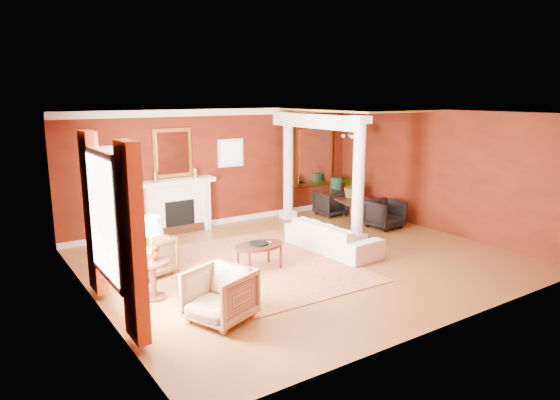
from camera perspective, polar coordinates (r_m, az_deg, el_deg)
ground at (r=10.10m, az=2.68°, el=-6.80°), size 8.00×8.00×0.00m
room_shell at (r=9.64m, az=2.80°, el=4.64°), size 8.04×7.04×2.92m
fireplace at (r=12.12m, az=-11.68°, el=-0.67°), size 1.85×0.42×1.29m
overmantel_mirror at (r=12.04m, az=-12.18°, el=5.29°), size 0.95×0.07×1.15m
flank_window_left at (r=11.59m, az=-19.32°, el=4.13°), size 0.70×0.07×0.70m
flank_window_right at (r=12.71m, az=-5.65°, el=5.38°), size 0.70×0.07×0.70m
left_window at (r=7.53m, az=-18.91°, el=-2.70°), size 0.21×2.55×2.60m
column_front at (r=11.03m, az=8.96°, el=2.33°), size 0.36×0.36×2.80m
column_back at (r=13.12m, az=0.95°, el=4.00°), size 0.36×0.36×2.80m
header_beam at (r=12.12m, az=3.97°, el=8.98°), size 0.30×3.20×0.32m
amber_ceiling at (r=12.73m, az=8.57°, el=10.15°), size 2.30×3.40×0.04m
dining_mirror at (r=14.17m, az=3.92°, el=5.07°), size 1.30×0.07×1.70m
chandelier at (r=12.83m, az=8.50°, el=7.38°), size 0.60×0.62×0.75m
crown_trim at (r=12.52m, az=-6.76°, el=9.94°), size 8.00×0.08×0.16m
base_trim at (r=12.91m, az=-6.47°, el=-2.39°), size 8.00×0.08×0.12m
rug at (r=9.78m, az=-2.00°, el=-7.38°), size 3.08×4.08×0.02m
sofa at (r=10.54m, az=6.01°, el=-3.62°), size 0.78×2.21×0.85m
armchair_leopard at (r=9.44m, az=-14.84°, el=-6.02°), size 0.93×0.96×0.79m
armchair_stripe at (r=7.40m, az=-6.89°, el=-10.50°), size 1.03×1.06×0.86m
coffee_table at (r=9.40m, az=-2.39°, el=-5.36°), size 0.97×0.97×0.49m
coffee_book at (r=9.39m, az=-2.01°, el=-4.37°), size 0.16×0.08×0.22m
side_table at (r=8.21m, az=-14.50°, el=-5.03°), size 0.55×0.55×1.36m
dining_table at (r=13.36m, az=8.25°, el=-0.22°), size 0.96×1.71×0.90m
dining_chair_near at (r=12.57m, az=11.93°, el=-1.44°), size 0.78×0.74×0.77m
dining_chair_far at (r=13.69m, az=5.78°, el=-0.22°), size 0.73×0.68×0.74m
green_urn at (r=14.29m, az=6.43°, el=0.32°), size 0.40×0.40×0.96m
potted_plant at (r=13.28m, az=8.18°, el=2.79°), size 0.70×0.75×0.51m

